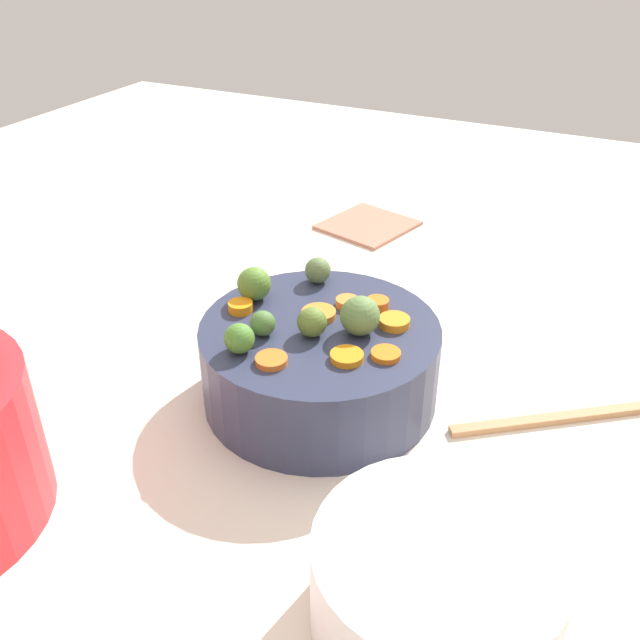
{
  "coord_description": "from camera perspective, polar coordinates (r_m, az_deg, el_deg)",
  "views": [
    {
      "loc": [
        0.59,
        0.29,
        0.53
      ],
      "look_at": [
        0.0,
        0.0,
        0.13
      ],
      "focal_mm": 39.35,
      "sensor_mm": 36.0,
      "label": 1
    }
  ],
  "objects": [
    {
      "name": "tabletop",
      "position": [
        0.84,
        -0.02,
        -6.73
      ],
      "size": [
        2.4,
        2.4,
        0.02
      ],
      "primitive_type": "cube",
      "color": "beige",
      "rests_on": "ground"
    },
    {
      "name": "serving_bowl_carrots",
      "position": [
        0.8,
        -0.0,
        -3.56
      ],
      "size": [
        0.27,
        0.27,
        0.1
      ],
      "primitive_type": "cylinder",
      "color": "#2E344D",
      "rests_on": "tabletop"
    },
    {
      "name": "carrot_slice_0",
      "position": [
        0.81,
        2.23,
        1.45
      ],
      "size": [
        0.04,
        0.04,
        0.01
      ],
      "primitive_type": "cylinder",
      "rotation": [
        0.0,
        0.0,
        4.3
      ],
      "color": "orange",
      "rests_on": "serving_bowl_carrots"
    },
    {
      "name": "carrot_slice_1",
      "position": [
        0.81,
        -6.48,
        1.08
      ],
      "size": [
        0.03,
        0.03,
        0.01
      ],
      "primitive_type": "cylinder",
      "rotation": [
        0.0,
        0.0,
        0.1
      ],
      "color": "orange",
      "rests_on": "serving_bowl_carrots"
    },
    {
      "name": "carrot_slice_2",
      "position": [
        0.79,
        -0.1,
        0.5
      ],
      "size": [
        0.05,
        0.05,
        0.01
      ],
      "primitive_type": "cylinder",
      "rotation": [
        0.0,
        0.0,
        2.77
      ],
      "color": "orange",
      "rests_on": "serving_bowl_carrots"
    },
    {
      "name": "carrot_slice_3",
      "position": [
        0.72,
        2.19,
        -2.99
      ],
      "size": [
        0.03,
        0.03,
        0.01
      ],
      "primitive_type": "cylinder",
      "rotation": [
        0.0,
        0.0,
        4.71
      ],
      "color": "orange",
      "rests_on": "serving_bowl_carrots"
    },
    {
      "name": "carrot_slice_4",
      "position": [
        0.81,
        4.71,
        1.32
      ],
      "size": [
        0.04,
        0.04,
        0.01
      ],
      "primitive_type": "cylinder",
      "rotation": [
        0.0,
        0.0,
        0.49
      ],
      "color": "orange",
      "rests_on": "serving_bowl_carrots"
    },
    {
      "name": "carrot_slice_5",
      "position": [
        0.72,
        -3.98,
        -3.28
      ],
      "size": [
        0.03,
        0.03,
        0.01
      ],
      "primitive_type": "cylinder",
      "rotation": [
        0.0,
        0.0,
        6.26
      ],
      "color": "orange",
      "rests_on": "serving_bowl_carrots"
    },
    {
      "name": "carrot_slice_6",
      "position": [
        0.73,
        5.37,
        -2.79
      ],
      "size": [
        0.04,
        0.04,
        0.01
      ],
      "primitive_type": "cylinder",
      "rotation": [
        0.0,
        0.0,
        0.99
      ],
      "color": "orange",
      "rests_on": "serving_bowl_carrots"
    },
    {
      "name": "carrot_slice_7",
      "position": [
        0.78,
        6.06,
        -0.15
      ],
      "size": [
        0.04,
        0.04,
        0.01
      ],
      "primitive_type": "cylinder",
      "rotation": [
        0.0,
        0.0,
        6.15
      ],
      "color": "orange",
      "rests_on": "serving_bowl_carrots"
    },
    {
      "name": "brussels_sprout_0",
      "position": [
        0.75,
        -0.71,
        -0.15
      ],
      "size": [
        0.03,
        0.03,
        0.03
      ],
      "primitive_type": "sphere",
      "color": "#59742C",
      "rests_on": "serving_bowl_carrots"
    },
    {
      "name": "brussels_sprout_1",
      "position": [
        0.73,
        -6.58,
        -1.5
      ],
      "size": [
        0.03,
        0.03,
        0.03
      ],
      "primitive_type": "sphere",
      "color": "#477E2D",
      "rests_on": "serving_bowl_carrots"
    },
    {
      "name": "brussels_sprout_2",
      "position": [
        0.76,
        -4.68,
        -0.28
      ],
      "size": [
        0.03,
        0.03,
        0.03
      ],
      "primitive_type": "sphere",
      "color": "#477033",
      "rests_on": "serving_bowl_carrots"
    },
    {
      "name": "brussels_sprout_3",
      "position": [
        0.75,
        3.27,
        0.35
      ],
      "size": [
        0.04,
        0.04,
        0.04
      ],
      "primitive_type": "sphere",
      "color": "#597B40",
      "rests_on": "serving_bowl_carrots"
    },
    {
      "name": "brussels_sprout_4",
      "position": [
        0.86,
        -0.18,
        4.07
      ],
      "size": [
        0.03,
        0.03,
        0.03
      ],
      "primitive_type": "sphere",
      "color": "#597241",
      "rests_on": "serving_bowl_carrots"
    },
    {
      "name": "brussels_sprout_5",
      "position": [
        0.82,
        -5.38,
        2.95
      ],
      "size": [
        0.04,
        0.04,
        0.04
      ],
      "primitive_type": "sphere",
      "color": "#547E2D",
      "rests_on": "serving_bowl_carrots"
    },
    {
      "name": "wooden_spoon",
      "position": [
        0.88,
        24.03,
        -6.56
      ],
      "size": [
        0.21,
        0.27,
        0.01
      ],
      "color": "tan",
      "rests_on": "tabletop"
    },
    {
      "name": "casserole_dish",
      "position": [
        0.6,
        9.43,
        -20.37
      ],
      "size": [
        0.2,
        0.2,
        0.09
      ],
      "primitive_type": "cylinder",
      "color": "white",
      "rests_on": "tabletop"
    },
    {
      "name": "dish_towel",
      "position": [
        1.25,
        3.91,
        7.71
      ],
      "size": [
        0.17,
        0.17,
        0.01
      ],
      "primitive_type": "cube",
      "rotation": [
        0.0,
        0.0,
        -0.26
      ],
      "color": "#B6765F",
      "rests_on": "tabletop"
    }
  ]
}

